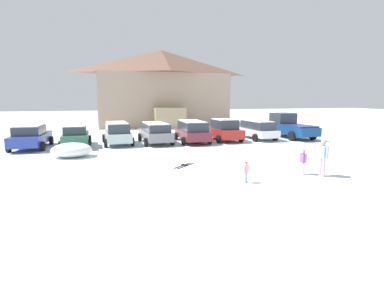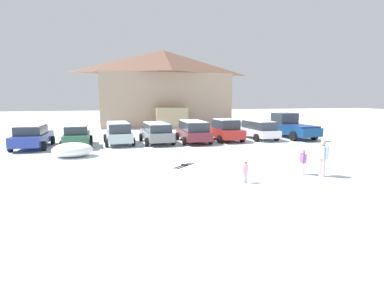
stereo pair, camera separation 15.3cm
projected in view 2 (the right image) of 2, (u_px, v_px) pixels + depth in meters
name	position (u px, v px, depth m)	size (l,w,h in m)	color
ground	(263.00, 198.00, 10.53)	(160.00, 160.00, 0.00)	silver
ski_lodge	(164.00, 88.00, 38.28)	(16.63, 9.31, 9.46)	tan
parked_blue_hatchback	(32.00, 136.00, 21.02)	(2.32, 4.70, 1.64)	#2A3D9A
parked_green_coupe	(77.00, 136.00, 21.66)	(2.23, 4.28, 1.58)	#2E6345
parked_silver_wagon	(118.00, 132.00, 22.85)	(2.31, 4.52, 1.68)	#B2C6C5
parked_grey_wagon	(156.00, 132.00, 23.36)	(2.40, 4.74, 1.60)	gray
parked_maroon_van	(193.00, 131.00, 23.87)	(2.33, 4.83, 1.71)	maroon
parked_red_sedan	(225.00, 130.00, 24.71)	(2.34, 4.33, 1.80)	#AF2721
parked_white_suv	(258.00, 129.00, 25.65)	(2.18, 4.65, 1.60)	white
pickup_truck	(290.00, 126.00, 26.67)	(2.52, 5.76, 2.15)	navy
skier_child_in_pink_snowsuit	(245.00, 171.00, 12.35)	(0.28, 0.23, 0.89)	#9EACD0
skier_child_in_purple_jacket	(303.00, 161.00, 13.68)	(0.18, 0.43, 1.16)	#EBB4CA
skier_adult_in_blue_parka	(323.00, 156.00, 13.32)	(0.27, 0.62, 1.67)	beige
pair_of_skis	(184.00, 165.00, 15.56)	(1.31, 1.26, 0.08)	#2A1B29
plowed_snow_pile	(73.00, 150.00, 17.91)	(2.33, 1.86, 0.86)	white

